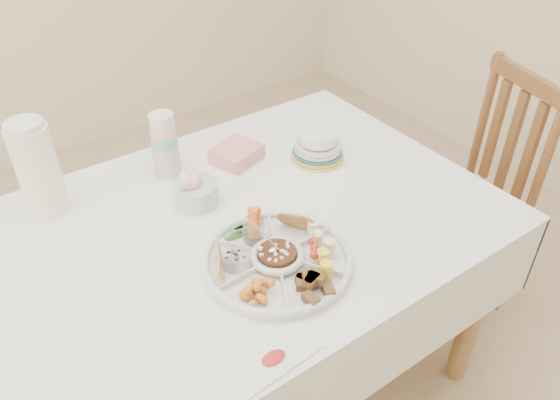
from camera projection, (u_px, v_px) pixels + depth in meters
floor at (241, 384)px, 1.99m from camera, size 4.00×4.00×0.00m
dining_table at (236, 314)px, 1.76m from camera, size 1.52×1.02×0.76m
chair at (460, 198)px, 2.07m from camera, size 0.51×0.51×0.98m
party_tray at (277, 258)px, 1.39m from camera, size 0.40×0.40×0.04m
bean_dip at (277, 256)px, 1.38m from camera, size 0.10×0.10×0.04m
tortillas at (295, 221)px, 1.47m from camera, size 0.09×0.09×0.05m
carrot_cucumber at (247, 220)px, 1.44m from camera, size 0.12×0.12×0.10m
pita_raisins at (226, 257)px, 1.36m from camera, size 0.11×0.11×0.05m
cherries at (257, 289)px, 1.28m from camera, size 0.10×0.10×0.04m
granola_chunks at (311, 283)px, 1.30m from camera, size 0.12×0.12×0.05m
banana_tomato at (328, 242)px, 1.38m from camera, size 0.11×0.11×0.08m
cup_stack at (164, 141)px, 1.67m from camera, size 0.10×0.10×0.23m
thermos at (37, 168)px, 1.49m from camera, size 0.11×0.11×0.29m
flower_bowl at (195, 189)px, 1.58m from camera, size 0.15×0.15×0.10m
napkin_stack at (237, 154)px, 1.78m from camera, size 0.18×0.16×0.05m
plate_stack at (318, 144)px, 1.77m from camera, size 0.18×0.18×0.11m
placemat at (262, 366)px, 1.15m from camera, size 0.28×0.11×0.01m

